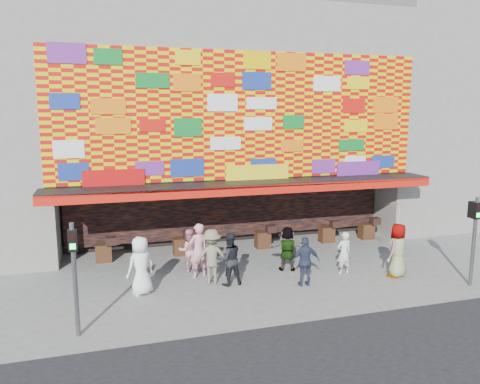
{
  "coord_description": "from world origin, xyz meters",
  "views": [
    {
      "loc": [
        -5.42,
        -13.53,
        5.75
      ],
      "look_at": [
        -0.78,
        2.0,
        2.93
      ],
      "focal_mm": 35.0,
      "sensor_mm": 36.0,
      "label": 1
    }
  ],
  "objects_px": {
    "signal_left": "(74,267)",
    "ped_g": "(398,250)",
    "ped_d": "(212,257)",
    "ped_h": "(344,253)",
    "ped_b": "(198,250)",
    "parasol": "(400,215)",
    "ped_f": "(287,248)",
    "ped_e": "(305,261)",
    "ped_i": "(189,250)",
    "signal_right": "(475,231)",
    "ped_a": "(141,266)",
    "ped_c": "(229,259)"
  },
  "relations": [
    {
      "from": "ped_h",
      "to": "ped_i",
      "type": "relative_size",
      "value": 0.99
    },
    {
      "from": "ped_f",
      "to": "ped_g",
      "type": "distance_m",
      "value": 3.84
    },
    {
      "from": "ped_a",
      "to": "ped_b",
      "type": "xyz_separation_m",
      "value": [
        2.06,
        1.02,
        0.02
      ]
    },
    {
      "from": "signal_right",
      "to": "ped_g",
      "type": "relative_size",
      "value": 1.57
    },
    {
      "from": "ped_b",
      "to": "parasol",
      "type": "bearing_deg",
      "value": 149.59
    },
    {
      "from": "ped_e",
      "to": "ped_c",
      "type": "bearing_deg",
      "value": -12.44
    },
    {
      "from": "ped_g",
      "to": "parasol",
      "type": "bearing_deg",
      "value": 152.09
    },
    {
      "from": "signal_right",
      "to": "ped_a",
      "type": "relative_size",
      "value": 1.59
    },
    {
      "from": "signal_right",
      "to": "signal_left",
      "type": "bearing_deg",
      "value": 180.0
    },
    {
      "from": "ped_e",
      "to": "ped_g",
      "type": "xyz_separation_m",
      "value": [
        3.44,
        -0.12,
        0.12
      ]
    },
    {
      "from": "ped_g",
      "to": "ped_i",
      "type": "xyz_separation_m",
      "value": [
        -6.88,
        2.68,
        -0.18
      ]
    },
    {
      "from": "ped_c",
      "to": "ped_e",
      "type": "height_order",
      "value": "ped_c"
    },
    {
      "from": "ped_c",
      "to": "ped_e",
      "type": "xyz_separation_m",
      "value": [
        2.4,
        -0.81,
        -0.06
      ]
    },
    {
      "from": "ped_b",
      "to": "ped_f",
      "type": "bearing_deg",
      "value": 162.17
    },
    {
      "from": "signal_left",
      "to": "ped_b",
      "type": "relative_size",
      "value": 1.56
    },
    {
      "from": "ped_h",
      "to": "ped_b",
      "type": "bearing_deg",
      "value": -17.89
    },
    {
      "from": "ped_a",
      "to": "ped_i",
      "type": "bearing_deg",
      "value": -162.97
    },
    {
      "from": "ped_e",
      "to": "parasol",
      "type": "relative_size",
      "value": 0.85
    },
    {
      "from": "ped_a",
      "to": "ped_g",
      "type": "height_order",
      "value": "ped_g"
    },
    {
      "from": "ped_a",
      "to": "ped_c",
      "type": "height_order",
      "value": "ped_a"
    },
    {
      "from": "ped_a",
      "to": "ped_h",
      "type": "height_order",
      "value": "ped_a"
    },
    {
      "from": "signal_right",
      "to": "ped_c",
      "type": "xyz_separation_m",
      "value": [
        -7.7,
        2.36,
        -0.96
      ]
    },
    {
      "from": "ped_f",
      "to": "ped_i",
      "type": "xyz_separation_m",
      "value": [
        -3.46,
        0.94,
        -0.03
      ]
    },
    {
      "from": "signal_right",
      "to": "ped_i",
      "type": "xyz_separation_m",
      "value": [
        -8.74,
        4.11,
        -1.08
      ]
    },
    {
      "from": "ped_e",
      "to": "ped_i",
      "type": "height_order",
      "value": "ped_e"
    },
    {
      "from": "ped_i",
      "to": "parasol",
      "type": "distance_m",
      "value": 7.52
    },
    {
      "from": "ped_d",
      "to": "ped_i",
      "type": "height_order",
      "value": "ped_d"
    },
    {
      "from": "signal_left",
      "to": "signal_right",
      "type": "height_order",
      "value": "same"
    },
    {
      "from": "ped_b",
      "to": "ped_f",
      "type": "distance_m",
      "value": 3.25
    },
    {
      "from": "ped_b",
      "to": "parasol",
      "type": "height_order",
      "value": "parasol"
    },
    {
      "from": "ped_i",
      "to": "ped_f",
      "type": "bearing_deg",
      "value": 163.47
    },
    {
      "from": "ped_d",
      "to": "ped_h",
      "type": "height_order",
      "value": "ped_d"
    },
    {
      "from": "ped_a",
      "to": "ped_e",
      "type": "distance_m",
      "value": 5.34
    },
    {
      "from": "signal_right",
      "to": "ped_i",
      "type": "bearing_deg",
      "value": 154.8
    },
    {
      "from": "ped_e",
      "to": "ped_f",
      "type": "height_order",
      "value": "ped_e"
    },
    {
      "from": "ped_d",
      "to": "ped_e",
      "type": "xyz_separation_m",
      "value": [
        2.92,
        -1.12,
        -0.1
      ]
    },
    {
      "from": "signal_left",
      "to": "ped_g",
      "type": "relative_size",
      "value": 1.57
    },
    {
      "from": "ped_e",
      "to": "ped_h",
      "type": "bearing_deg",
      "value": -153.51
    },
    {
      "from": "signal_right",
      "to": "ped_e",
      "type": "distance_m",
      "value": 5.62
    },
    {
      "from": "ped_g",
      "to": "ped_h",
      "type": "distance_m",
      "value": 1.84
    },
    {
      "from": "signal_right",
      "to": "parasol",
      "type": "xyz_separation_m",
      "value": [
        -1.86,
        1.43,
        0.34
      ]
    },
    {
      "from": "ped_c",
      "to": "ped_h",
      "type": "xyz_separation_m",
      "value": [
        4.2,
        -0.14,
        -0.13
      ]
    },
    {
      "from": "ped_a",
      "to": "ped_h",
      "type": "relative_size",
      "value": 1.22
    },
    {
      "from": "ped_h",
      "to": "ped_i",
      "type": "bearing_deg",
      "value": -24.74
    },
    {
      "from": "ped_h",
      "to": "ped_i",
      "type": "distance_m",
      "value": 5.57
    },
    {
      "from": "signal_right",
      "to": "ped_b",
      "type": "bearing_deg",
      "value": 158.37
    },
    {
      "from": "ped_b",
      "to": "ped_e",
      "type": "bearing_deg",
      "value": 136.37
    },
    {
      "from": "ped_d",
      "to": "ped_f",
      "type": "xyz_separation_m",
      "value": [
        2.94,
        0.5,
        -0.12
      ]
    },
    {
      "from": "signal_right",
      "to": "ped_i",
      "type": "relative_size",
      "value": 1.93
    },
    {
      "from": "signal_right",
      "to": "ped_a",
      "type": "bearing_deg",
      "value": 167.42
    }
  ]
}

